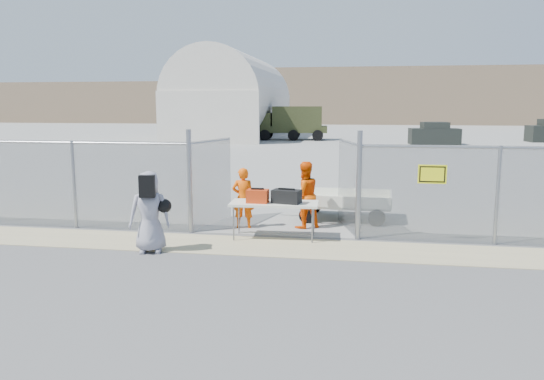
% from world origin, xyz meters
% --- Properties ---
extents(ground, '(160.00, 160.00, 0.00)m').
position_xyz_m(ground, '(0.00, 0.00, 0.00)').
color(ground, '#484848').
extents(tarmac_inside, '(160.00, 80.00, 0.01)m').
position_xyz_m(tarmac_inside, '(0.00, 42.00, 0.01)').
color(tarmac_inside, gray).
rests_on(tarmac_inside, ground).
extents(dirt_strip, '(44.00, 1.60, 0.01)m').
position_xyz_m(dirt_strip, '(0.00, 1.00, 0.01)').
color(dirt_strip, tan).
rests_on(dirt_strip, ground).
extents(distant_hills, '(140.00, 6.00, 9.00)m').
position_xyz_m(distant_hills, '(5.00, 78.00, 4.50)').
color(distant_hills, '#7F684F').
rests_on(distant_hills, ground).
extents(chain_link_fence, '(40.00, 0.20, 2.20)m').
position_xyz_m(chain_link_fence, '(0.00, 2.00, 1.10)').
color(chain_link_fence, gray).
rests_on(chain_link_fence, ground).
extents(quonset_hangar, '(9.00, 18.00, 8.00)m').
position_xyz_m(quonset_hangar, '(-10.00, 40.00, 4.00)').
color(quonset_hangar, beige).
rests_on(quonset_hangar, ground).
extents(folding_table, '(2.04, 0.92, 0.85)m').
position_xyz_m(folding_table, '(0.09, 1.76, 0.43)').
color(folding_table, white).
rests_on(folding_table, ground).
extents(orange_bag, '(0.49, 0.33, 0.30)m').
position_xyz_m(orange_bag, '(-0.28, 1.66, 1.01)').
color(orange_bag, red).
rests_on(orange_bag, folding_table).
extents(black_duffel, '(0.69, 0.48, 0.31)m').
position_xyz_m(black_duffel, '(0.38, 1.71, 1.01)').
color(black_duffel, black).
rests_on(black_duffel, folding_table).
extents(security_worker_left, '(0.59, 0.42, 1.53)m').
position_xyz_m(security_worker_left, '(-0.85, 2.69, 0.76)').
color(security_worker_left, '#FF5704').
rests_on(security_worker_left, ground).
extents(security_worker_right, '(1.03, 0.97, 1.68)m').
position_xyz_m(security_worker_right, '(0.66, 2.95, 0.84)').
color(security_worker_right, '#FF5704').
rests_on(security_worker_right, ground).
extents(visitor, '(0.95, 0.74, 1.72)m').
position_xyz_m(visitor, '(-2.30, 0.22, 0.86)').
color(visitor, gray).
rests_on(visitor, ground).
extents(utility_trailer, '(3.34, 1.82, 0.79)m').
position_xyz_m(utility_trailer, '(1.62, 4.15, 0.40)').
color(utility_trailer, white).
rests_on(utility_trailer, ground).
extents(military_truck, '(6.36, 2.73, 2.96)m').
position_xyz_m(military_truck, '(-3.95, 36.85, 1.48)').
color(military_truck, '#33391C').
rests_on(military_truck, ground).
extents(parked_vehicle_near, '(3.94, 2.06, 1.72)m').
position_xyz_m(parked_vehicle_near, '(7.79, 33.24, 0.86)').
color(parked_vehicle_near, black).
rests_on(parked_vehicle_near, ground).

